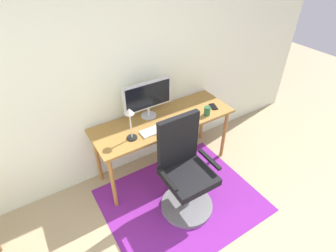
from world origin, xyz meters
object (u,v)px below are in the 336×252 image
(desk, at_px, (164,125))
(cell_phone, at_px, (213,107))
(monitor, at_px, (148,97))
(desk_lamp, at_px, (130,119))
(office_chair, at_px, (185,176))
(keyboard, at_px, (159,129))
(computer_mouse, at_px, (184,120))
(coffee_cup, at_px, (207,111))

(desk, relative_size, cell_phone, 11.94)
(monitor, bearing_deg, desk_lamp, -142.18)
(desk, xyz_separation_m, desk_lamp, (-0.46, -0.12, 0.33))
(desk_lamp, xyz_separation_m, office_chair, (0.34, -0.49, -0.57))
(keyboard, bearing_deg, desk_lamp, 176.69)
(computer_mouse, bearing_deg, office_chair, -122.80)
(keyboard, distance_m, computer_mouse, 0.32)
(computer_mouse, bearing_deg, coffee_cup, -6.68)
(computer_mouse, distance_m, cell_phone, 0.48)
(office_chair, bearing_deg, cell_phone, 34.08)
(desk, relative_size, coffee_cup, 15.69)
(cell_phone, bearing_deg, desk_lamp, -161.84)
(keyboard, bearing_deg, monitor, 84.42)
(monitor, relative_size, office_chair, 0.53)
(keyboard, distance_m, desk_lamp, 0.40)
(monitor, height_order, keyboard, monitor)
(desk, xyz_separation_m, cell_phone, (0.65, -0.10, 0.08))
(cell_phone, bearing_deg, coffee_cup, -135.56)
(desk, bearing_deg, keyboard, -136.28)
(monitor, distance_m, computer_mouse, 0.49)
(cell_phone, bearing_deg, computer_mouse, -156.05)
(monitor, xyz_separation_m, cell_phone, (0.77, -0.25, -0.25))
(office_chair, bearing_deg, computer_mouse, 57.70)
(coffee_cup, height_order, cell_phone, coffee_cup)
(computer_mouse, xyz_separation_m, cell_phone, (0.48, 0.06, -0.01))
(keyboard, relative_size, computer_mouse, 4.13)
(desk, bearing_deg, computer_mouse, -41.33)
(computer_mouse, relative_size, desk_lamp, 0.28)
(keyboard, xyz_separation_m, computer_mouse, (0.32, -0.02, 0.01))
(computer_mouse, height_order, coffee_cup, coffee_cup)
(monitor, bearing_deg, cell_phone, -18.04)
(monitor, relative_size, computer_mouse, 5.62)
(computer_mouse, distance_m, office_chair, 0.64)
(desk, xyz_separation_m, keyboard, (-0.14, -0.14, 0.09))
(computer_mouse, bearing_deg, monitor, 133.45)
(monitor, xyz_separation_m, coffee_cup, (0.59, -0.34, -0.21))
(coffee_cup, bearing_deg, monitor, 149.93)
(cell_phone, height_order, desk_lamp, desk_lamp)
(office_chair, bearing_deg, monitor, 90.27)
(desk_lamp, bearing_deg, cell_phone, 0.95)
(keyboard, xyz_separation_m, cell_phone, (0.80, 0.04, -0.00))
(keyboard, height_order, cell_phone, keyboard)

